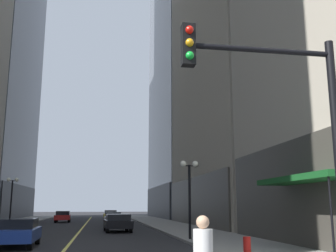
{
  "coord_description": "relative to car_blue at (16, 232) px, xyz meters",
  "views": [
    {
      "loc": [
        1.5,
        -4.15,
        1.92
      ],
      "look_at": [
        6.32,
        24.69,
        7.79
      ],
      "focal_mm": 42.63,
      "sensor_mm": 36.0,
      "label": 1
    }
  ],
  "objects": [
    {
      "name": "ground_plane",
      "position": [
        2.39,
        18.7,
        -0.72
      ],
      "size": [
        200.0,
        200.0,
        0.0
      ],
      "primitive_type": "plane",
      "color": "#262628"
    },
    {
      "name": "sidewalk_right",
      "position": [
        10.64,
        18.7,
        -0.64
      ],
      "size": [
        4.5,
        78.0,
        0.15
      ],
      "primitive_type": "cube",
      "color": "gray",
      "rests_on": "ground"
    },
    {
      "name": "lane_centre_stripe",
      "position": [
        2.39,
        18.7,
        -0.72
      ],
      "size": [
        0.16,
        70.0,
        0.01
      ],
      "primitive_type": "cube",
      "color": "#E5D64C",
      "rests_on": "ground"
    },
    {
      "name": "building_right_mid",
      "position": [
        18.42,
        18.2,
        18.6
      ],
      "size": [
        11.27,
        24.0,
        38.82
      ],
      "color": "#B7AD99",
      "rests_on": "ground"
    },
    {
      "name": "building_right_far",
      "position": [
        19.65,
        43.7,
        35.73
      ],
      "size": [
        13.7,
        26.0,
        73.06
      ],
      "color": "slate",
      "rests_on": "ground"
    },
    {
      "name": "storefront_awning_right",
      "position": [
        12.08,
        -5.22,
        2.27
      ],
      "size": [
        1.6,
        6.18,
        3.12
      ],
      "color": "#144C1E",
      "rests_on": "ground"
    },
    {
      "name": "car_blue",
      "position": [
        0.0,
        0.0,
        0.0
      ],
      "size": [
        2.07,
        4.18,
        1.32
      ],
      "color": "navy",
      "rests_on": "ground"
    },
    {
      "name": "car_black",
      "position": [
        5.24,
        10.71,
        0.0
      ],
      "size": [
        2.11,
        4.27,
        1.32
      ],
      "color": "black",
      "rests_on": "ground"
    },
    {
      "name": "car_white",
      "position": [
        5.21,
        21.14,
        -0.0
      ],
      "size": [
        1.88,
        4.36,
        1.32
      ],
      "color": "silver",
      "rests_on": "ground"
    },
    {
      "name": "car_red",
      "position": [
        -0.53,
        30.29,
        -0.0
      ],
      "size": [
        1.94,
        4.38,
        1.32
      ],
      "color": "#B21919",
      "rests_on": "ground"
    },
    {
      "name": "car_yellow",
      "position": [
        5.34,
        38.61,
        0.0
      ],
      "size": [
        1.98,
        4.81,
        1.32
      ],
      "color": "yellow",
      "rests_on": "ground"
    },
    {
      "name": "traffic_light_near_right",
      "position": [
        7.74,
        -12.84,
        3.02
      ],
      "size": [
        3.43,
        0.35,
        5.65
      ],
      "color": "black",
      "rests_on": "ground"
    },
    {
      "name": "street_lamp_left_far",
      "position": [
        -4.01,
        17.68,
        2.54
      ],
      "size": [
        1.06,
        0.36,
        4.43
      ],
      "color": "black",
      "rests_on": "ground"
    },
    {
      "name": "street_lamp_right_mid",
      "position": [
        8.79,
        1.59,
        2.54
      ],
      "size": [
        1.06,
        0.36,
        4.43
      ],
      "color": "black",
      "rests_on": "ground"
    },
    {
      "name": "fire_hydrant_right",
      "position": [
        9.29,
        -5.86,
        -0.32
      ],
      "size": [
        0.28,
        0.28,
        0.8
      ],
      "primitive_type": "cylinder",
      "color": "red",
      "rests_on": "ground"
    }
  ]
}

